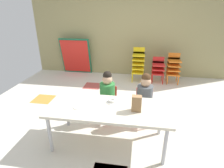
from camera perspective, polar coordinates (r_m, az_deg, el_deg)
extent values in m
cube|color=silver|center=(3.46, 2.78, -10.44)|extent=(5.81, 4.95, 0.02)
cube|color=orange|center=(4.36, -20.81, -4.44)|extent=(0.43, 0.43, 0.00)
cube|color=#B24C47|center=(4.78, -6.18, -0.58)|extent=(0.43, 0.43, 0.00)
cube|color=tan|center=(5.40, 6.08, 16.24)|extent=(5.81, 0.10, 2.57)
cube|color=beige|center=(2.56, -1.04, -7.67)|extent=(1.70, 0.75, 0.04)
cylinder|color=#B2B2B7|center=(2.71, -19.00, -14.79)|extent=(0.05, 0.05, 0.57)
cylinder|color=#B2B2B7|center=(2.48, 16.38, -18.42)|extent=(0.05, 0.05, 0.57)
cylinder|color=#B2B2B7|center=(3.18, -13.93, -8.22)|extent=(0.05, 0.05, 0.57)
cylinder|color=#B2B2B7|center=(2.98, 15.06, -10.55)|extent=(0.05, 0.05, 0.57)
cube|color=red|center=(3.23, -1.43, -6.58)|extent=(0.32, 0.30, 0.03)
cube|color=red|center=(3.29, -0.99, -3.04)|extent=(0.29, 0.02, 0.30)
cylinder|color=#2D7A38|center=(3.13, -1.47, -3.06)|extent=(0.31, 0.31, 0.38)
sphere|color=tan|center=(3.02, -1.52, 1.38)|extent=(0.17, 0.17, 0.17)
sphere|color=black|center=(3.01, -1.49, 2.70)|extent=(0.15, 0.15, 0.15)
cylinder|color=red|center=(3.22, -4.30, -9.81)|extent=(0.02, 0.02, 0.28)
cylinder|color=red|center=(3.18, 0.70, -10.26)|extent=(0.02, 0.02, 0.28)
cylinder|color=red|center=(3.44, -3.33, -7.52)|extent=(0.02, 0.02, 0.28)
cylinder|color=red|center=(3.40, 1.34, -7.90)|extent=(0.02, 0.02, 0.28)
cube|color=red|center=(3.19, 9.99, -7.35)|extent=(0.32, 0.30, 0.03)
cube|color=red|center=(3.25, 10.15, -3.75)|extent=(0.29, 0.02, 0.30)
cylinder|color=#4C5156|center=(3.09, 10.26, -3.81)|extent=(0.34, 0.34, 0.38)
sphere|color=tan|center=(2.98, 10.60, 0.67)|extent=(0.17, 0.17, 0.17)
sphere|color=#472D19|center=(2.97, 10.70, 2.00)|extent=(0.15, 0.15, 0.15)
cylinder|color=red|center=(3.16, 7.23, -10.73)|extent=(0.02, 0.02, 0.28)
cylinder|color=red|center=(3.17, 12.39, -11.00)|extent=(0.02, 0.02, 0.28)
cylinder|color=red|center=(3.38, 7.41, -8.32)|extent=(0.02, 0.02, 0.28)
cylinder|color=red|center=(3.39, 12.19, -8.58)|extent=(0.02, 0.02, 0.28)
cube|color=yellow|center=(5.03, 8.12, 3.70)|extent=(0.32, 0.30, 0.03)
cube|color=yellow|center=(5.14, 8.21, 5.15)|extent=(0.30, 0.02, 0.18)
cube|color=yellow|center=(5.00, 8.19, 5.00)|extent=(0.32, 0.30, 0.03)
cube|color=yellow|center=(5.10, 8.28, 6.43)|extent=(0.30, 0.02, 0.18)
cube|color=yellow|center=(4.96, 8.27, 6.32)|extent=(0.32, 0.30, 0.03)
cube|color=yellow|center=(5.07, 8.36, 7.74)|extent=(0.30, 0.02, 0.18)
cube|color=yellow|center=(4.93, 8.35, 7.66)|extent=(0.32, 0.30, 0.03)
cube|color=yellow|center=(5.04, 8.44, 9.05)|extent=(0.30, 0.02, 0.18)
cube|color=yellow|center=(4.90, 8.43, 9.01)|extent=(0.32, 0.30, 0.03)
cube|color=yellow|center=(5.02, 8.52, 10.38)|extent=(0.30, 0.02, 0.18)
cylinder|color=yellow|center=(4.96, 6.38, 1.89)|extent=(0.02, 0.02, 0.26)
cylinder|color=yellow|center=(4.96, 9.61, 1.70)|extent=(0.02, 0.02, 0.26)
cylinder|color=yellow|center=(5.20, 6.53, 2.90)|extent=(0.02, 0.02, 0.26)
cylinder|color=yellow|center=(5.20, 9.62, 2.71)|extent=(0.02, 0.02, 0.26)
cube|color=red|center=(5.06, 14.21, 3.32)|extent=(0.32, 0.30, 0.03)
cube|color=red|center=(5.16, 14.19, 4.77)|extent=(0.30, 0.02, 0.18)
cube|color=red|center=(5.02, 14.34, 4.61)|extent=(0.32, 0.30, 0.03)
cube|color=red|center=(5.13, 14.31, 6.04)|extent=(0.30, 0.02, 0.18)
cube|color=red|center=(4.99, 14.47, 5.92)|extent=(0.32, 0.30, 0.03)
cube|color=red|center=(5.10, 14.44, 7.33)|extent=(0.30, 0.02, 0.18)
cylinder|color=red|center=(4.97, 12.57, 1.52)|extent=(0.02, 0.02, 0.26)
cylinder|color=red|center=(5.00, 15.77, 1.32)|extent=(0.02, 0.02, 0.26)
cylinder|color=red|center=(5.21, 12.44, 2.54)|extent=(0.02, 0.02, 0.26)
cylinder|color=red|center=(5.24, 15.49, 2.34)|extent=(0.02, 0.02, 0.26)
cube|color=orange|center=(5.11, 18.61, 3.02)|extent=(0.32, 0.30, 0.03)
cube|color=orange|center=(5.22, 18.51, 4.46)|extent=(0.30, 0.02, 0.18)
cube|color=orange|center=(5.08, 18.78, 4.29)|extent=(0.32, 0.30, 0.03)
cube|color=orange|center=(5.18, 18.68, 5.72)|extent=(0.30, 0.02, 0.18)
cube|color=orange|center=(5.04, 18.95, 5.58)|extent=(0.32, 0.30, 0.03)
cube|color=orange|center=(5.15, 18.84, 6.99)|extent=(0.30, 0.02, 0.18)
cube|color=orange|center=(5.01, 19.12, 6.89)|extent=(0.32, 0.30, 0.03)
cube|color=orange|center=(5.12, 19.01, 8.28)|extent=(0.30, 0.02, 0.18)
cylinder|color=orange|center=(5.01, 17.07, 1.23)|extent=(0.02, 0.02, 0.26)
cylinder|color=orange|center=(5.06, 20.20, 1.03)|extent=(0.02, 0.02, 0.26)
cylinder|color=orange|center=(5.25, 16.73, 2.26)|extent=(0.02, 0.02, 0.26)
cylinder|color=orange|center=(5.30, 19.72, 2.06)|extent=(0.02, 0.02, 0.26)
cube|color=#19724C|center=(5.68, -11.30, 8.60)|extent=(0.90, 0.28, 1.09)
cube|color=red|center=(5.64, -11.42, 8.51)|extent=(0.83, 0.23, 0.99)
cube|color=#9E754C|center=(2.44, 7.76, -6.11)|extent=(0.13, 0.09, 0.22)
cylinder|color=white|center=(2.69, 0.04, -5.60)|extent=(0.18, 0.18, 0.01)
cylinder|color=white|center=(2.60, -10.20, -6.98)|extent=(0.18, 0.18, 0.01)
torus|color=white|center=(2.68, 0.04, -5.17)|extent=(0.12, 0.12, 0.04)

